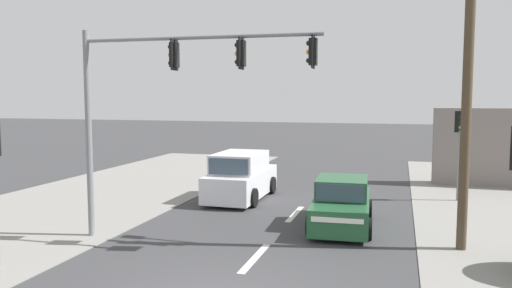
{
  "coord_description": "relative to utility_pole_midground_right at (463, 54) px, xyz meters",
  "views": [
    {
      "loc": [
        3.49,
        -8.92,
        4.11
      ],
      "look_at": [
        -0.26,
        4.0,
        2.83
      ],
      "focal_mm": 35.0,
      "sensor_mm": 36.0,
      "label": 1
    }
  ],
  "objects": [
    {
      "name": "kerb_left_verge",
      "position": [
        -13.5,
        -1.2,
        -5.21
      ],
      "size": [
        8.0,
        40.0,
        0.02
      ],
      "primitive_type": "cube",
      "color": "gray",
      "rests_on": "ground"
    },
    {
      "name": "lane_dash_mid",
      "position": [
        -5.0,
        -2.2,
        -5.22
      ],
      "size": [
        0.2,
        2.4,
        0.01
      ],
      "primitive_type": "cube",
      "color": "silver",
      "rests_on": "ground"
    },
    {
      "name": "suv_receding_far",
      "position": [
        -7.64,
        4.77,
        -4.34
      ],
      "size": [
        2.07,
        4.54,
        1.9
      ],
      "color": "silver",
      "rests_on": "ground"
    },
    {
      "name": "utility_pole_midground_right",
      "position": [
        0.0,
        0.0,
        0.0
      ],
      "size": [
        3.78,
        0.29,
        9.72
      ],
      "color": "#4C3D2B",
      "rests_on": "ground"
    },
    {
      "name": "lane_dash_far",
      "position": [
        -5.0,
        2.8,
        -5.22
      ],
      "size": [
        0.2,
        2.4,
        0.01
      ],
      "primitive_type": "cube",
      "color": "silver",
      "rests_on": "ground"
    },
    {
      "name": "pedestal_signal_far_median",
      "position": [
        0.74,
        6.77,
        -2.81
      ],
      "size": [
        0.44,
        0.3,
        3.56
      ],
      "color": "slate",
      "rests_on": "ground"
    },
    {
      "name": "sedan_kerbside_parked",
      "position": [
        -3.24,
        1.55,
        -4.52
      ],
      "size": [
        2.07,
        4.32,
        1.56
      ],
      "color": "#235633",
      "rests_on": "ground"
    },
    {
      "name": "traffic_signal_mast",
      "position": [
        -7.84,
        -1.51,
        -0.87
      ],
      "size": [
        6.89,
        0.57,
        6.0
      ],
      "color": "slate",
      "rests_on": "ground"
    }
  ]
}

